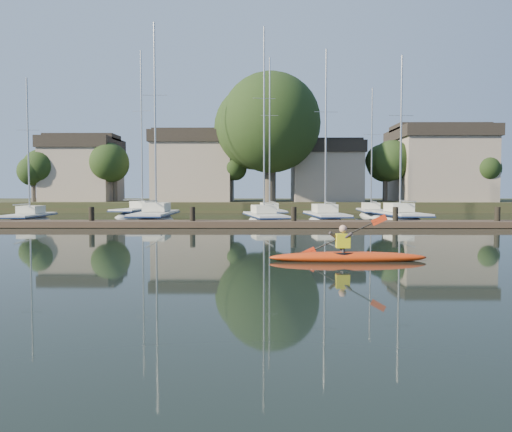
{
  "coord_description": "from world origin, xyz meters",
  "views": [
    {
      "loc": [
        1.0,
        -15.44,
        2.2
      ],
      "look_at": [
        0.85,
        3.72,
        1.2
      ],
      "focal_mm": 35.0,
      "sensor_mm": 36.0,
      "label": 1
    }
  ],
  "objects_px": {
    "sailboat_7": "(371,218)",
    "sailboat_1": "(155,225)",
    "sailboat_3": "(326,225)",
    "sailboat_6": "(270,218)",
    "sailboat_0": "(29,225)",
    "sailboat_4": "(401,225)",
    "sailboat_2": "(265,225)",
    "dock": "(243,224)",
    "sailboat_5": "(141,218)",
    "kayak": "(347,255)"
  },
  "relations": [
    {
      "from": "sailboat_2",
      "to": "sailboat_4",
      "type": "distance_m",
      "value": 9.41
    },
    {
      "from": "kayak",
      "to": "sailboat_7",
      "type": "distance_m",
      "value": 27.75
    },
    {
      "from": "sailboat_6",
      "to": "sailboat_7",
      "type": "relative_size",
      "value": 1.22
    },
    {
      "from": "sailboat_3",
      "to": "dock",
      "type": "bearing_deg",
      "value": -143.33
    },
    {
      "from": "sailboat_3",
      "to": "sailboat_6",
      "type": "relative_size",
      "value": 0.9
    },
    {
      "from": "kayak",
      "to": "sailboat_0",
      "type": "height_order",
      "value": "sailboat_0"
    },
    {
      "from": "sailboat_2",
      "to": "sailboat_6",
      "type": "height_order",
      "value": "sailboat_6"
    },
    {
      "from": "sailboat_2",
      "to": "sailboat_4",
      "type": "relative_size",
      "value": 1.13
    },
    {
      "from": "sailboat_4",
      "to": "sailboat_5",
      "type": "relative_size",
      "value": 0.83
    },
    {
      "from": "dock",
      "to": "sailboat_1",
      "type": "relative_size",
      "value": 2.24
    },
    {
      "from": "sailboat_0",
      "to": "sailboat_1",
      "type": "bearing_deg",
      "value": 1.52
    },
    {
      "from": "sailboat_1",
      "to": "sailboat_3",
      "type": "bearing_deg",
      "value": -1.94
    },
    {
      "from": "sailboat_5",
      "to": "sailboat_0",
      "type": "bearing_deg",
      "value": -109.81
    },
    {
      "from": "sailboat_0",
      "to": "sailboat_2",
      "type": "height_order",
      "value": "sailboat_2"
    },
    {
      "from": "sailboat_0",
      "to": "sailboat_7",
      "type": "height_order",
      "value": "sailboat_7"
    },
    {
      "from": "sailboat_3",
      "to": "sailboat_7",
      "type": "relative_size",
      "value": 1.09
    },
    {
      "from": "dock",
      "to": "sailboat_4",
      "type": "height_order",
      "value": "sailboat_4"
    },
    {
      "from": "sailboat_2",
      "to": "sailboat_6",
      "type": "distance_m",
      "value": 8.58
    },
    {
      "from": "kayak",
      "to": "sailboat_0",
      "type": "bearing_deg",
      "value": 134.3
    },
    {
      "from": "sailboat_2",
      "to": "sailboat_4",
      "type": "height_order",
      "value": "sailboat_2"
    },
    {
      "from": "kayak",
      "to": "sailboat_1",
      "type": "relative_size",
      "value": 0.32
    },
    {
      "from": "sailboat_6",
      "to": "kayak",
      "type": "bearing_deg",
      "value": -92.44
    },
    {
      "from": "sailboat_2",
      "to": "sailboat_5",
      "type": "height_order",
      "value": "sailboat_5"
    },
    {
      "from": "sailboat_0",
      "to": "sailboat_4",
      "type": "bearing_deg",
      "value": -1.91
    },
    {
      "from": "sailboat_6",
      "to": "sailboat_7",
      "type": "height_order",
      "value": "sailboat_6"
    },
    {
      "from": "sailboat_0",
      "to": "sailboat_4",
      "type": "relative_size",
      "value": 0.86
    },
    {
      "from": "sailboat_1",
      "to": "dock",
      "type": "bearing_deg",
      "value": -39.76
    },
    {
      "from": "sailboat_7",
      "to": "sailboat_1",
      "type": "bearing_deg",
      "value": -151.06
    },
    {
      "from": "kayak",
      "to": "sailboat_7",
      "type": "height_order",
      "value": "sailboat_7"
    },
    {
      "from": "sailboat_1",
      "to": "sailboat_3",
      "type": "height_order",
      "value": "sailboat_1"
    },
    {
      "from": "sailboat_2",
      "to": "dock",
      "type": "bearing_deg",
      "value": -116.74
    },
    {
      "from": "kayak",
      "to": "sailboat_2",
      "type": "distance_m",
      "value": 18.57
    },
    {
      "from": "sailboat_3",
      "to": "sailboat_6",
      "type": "xyz_separation_m",
      "value": [
        -3.69,
        8.08,
        0.03
      ]
    },
    {
      "from": "sailboat_4",
      "to": "dock",
      "type": "bearing_deg",
      "value": -159.28
    },
    {
      "from": "kayak",
      "to": "sailboat_5",
      "type": "relative_size",
      "value": 0.32
    },
    {
      "from": "dock",
      "to": "sailboat_1",
      "type": "distance_m",
      "value": 8.15
    },
    {
      "from": "sailboat_1",
      "to": "sailboat_3",
      "type": "xyz_separation_m",
      "value": [
        11.83,
        -0.31,
        0.01
      ]
    },
    {
      "from": "sailboat_2",
      "to": "sailboat_7",
      "type": "relative_size",
      "value": 1.2
    },
    {
      "from": "dock",
      "to": "sailboat_2",
      "type": "relative_size",
      "value": 2.36
    },
    {
      "from": "sailboat_0",
      "to": "sailboat_3",
      "type": "distance_m",
      "value": 20.38
    },
    {
      "from": "dock",
      "to": "sailboat_2",
      "type": "xyz_separation_m",
      "value": [
        1.32,
        4.36,
        -0.38
      ]
    },
    {
      "from": "sailboat_1",
      "to": "sailboat_6",
      "type": "xyz_separation_m",
      "value": [
        8.14,
        7.77,
        0.04
      ]
    },
    {
      "from": "sailboat_1",
      "to": "sailboat_2",
      "type": "relative_size",
      "value": 1.05
    },
    {
      "from": "dock",
      "to": "sailboat_5",
      "type": "height_order",
      "value": "sailboat_5"
    },
    {
      "from": "kayak",
      "to": "sailboat_7",
      "type": "relative_size",
      "value": 0.41
    },
    {
      "from": "sailboat_3",
      "to": "sailboat_4",
      "type": "height_order",
      "value": "sailboat_3"
    },
    {
      "from": "dock",
      "to": "sailboat_7",
      "type": "bearing_deg",
      "value": 50.91
    },
    {
      "from": "sailboat_5",
      "to": "sailboat_6",
      "type": "relative_size",
      "value": 1.06
    },
    {
      "from": "sailboat_0",
      "to": "sailboat_6",
      "type": "bearing_deg",
      "value": 23.89
    },
    {
      "from": "dock",
      "to": "sailboat_0",
      "type": "distance_m",
      "value": 15.52
    }
  ]
}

